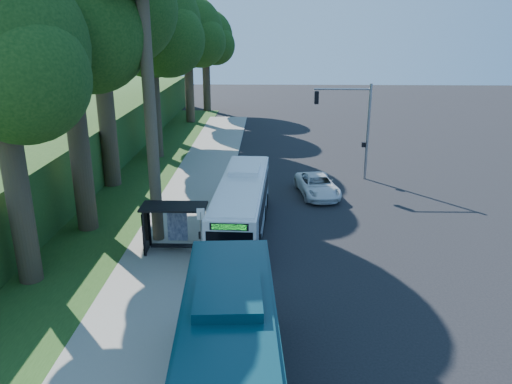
{
  "coord_description": "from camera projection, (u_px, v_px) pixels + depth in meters",
  "views": [
    {
      "loc": [
        -2.4,
        -25.73,
        11.0
      ],
      "look_at": [
        -3.07,
        1.0,
        1.93
      ],
      "focal_mm": 35.0,
      "sensor_mm": 36.0,
      "label": 1
    }
  ],
  "objects": [
    {
      "name": "tree_3",
      "position": [
        148.0,
        12.0,
        47.02
      ],
      "size": [
        10.08,
        9.6,
        17.28
      ],
      "color": "#382B1E",
      "rests_on": "ground"
    },
    {
      "name": "tree_5",
      "position": [
        206.0,
        40.0,
        63.06
      ],
      "size": [
        7.35,
        7.0,
        12.86
      ],
      "color": "#382B1E",
      "rests_on": "ground"
    },
    {
      "name": "traffic_signal_pole",
      "position": [
        354.0,
        120.0,
        35.79
      ],
      "size": [
        4.1,
        0.3,
        7.0
      ],
      "color": "gray",
      "rests_on": "ground"
    },
    {
      "name": "white_bus",
      "position": [
        242.0,
        206.0,
        27.05
      ],
      "size": [
        2.87,
        11.21,
        3.31
      ],
      "rotation": [
        0.0,
        0.0,
        -0.05
      ],
      "color": "white",
      "rests_on": "ground"
    },
    {
      "name": "ground",
      "position": [
        310.0,
        231.0,
        27.84
      ],
      "size": [
        140.0,
        140.0,
        0.0
      ],
      "primitive_type": "plane",
      "color": "black",
      "rests_on": "ground"
    },
    {
      "name": "stop_sign_pole",
      "position": [
        201.0,
        231.0,
        22.56
      ],
      "size": [
        0.35,
        0.06,
        3.17
      ],
      "color": "gray",
      "rests_on": "ground"
    },
    {
      "name": "sidewalk",
      "position": [
        180.0,
        229.0,
        27.99
      ],
      "size": [
        4.5,
        70.0,
        0.12
      ],
      "primitive_type": "cube",
      "color": "gray",
      "rests_on": "ground"
    },
    {
      "name": "grass_verge",
      "position": [
        107.0,
        199.0,
        32.87
      ],
      "size": [
        8.0,
        70.0,
        0.06
      ],
      "primitive_type": "cube",
      "color": "#234719",
      "rests_on": "ground"
    },
    {
      "name": "tree_4",
      "position": [
        188.0,
        35.0,
        55.26
      ],
      "size": [
        8.4,
        8.0,
        14.14
      ],
      "color": "#382B1E",
      "rests_on": "ground"
    },
    {
      "name": "tree_0",
      "position": [
        66.0,
        19.0,
        24.52
      ],
      "size": [
        8.4,
        8.0,
        15.7
      ],
      "color": "#382B1E",
      "rests_on": "ground"
    },
    {
      "name": "pickup",
      "position": [
        317.0,
        185.0,
        33.43
      ],
      "size": [
        3.04,
        5.29,
        1.39
      ],
      "primitive_type": "imported",
      "rotation": [
        0.0,
        0.0,
        0.15
      ],
      "color": "white",
      "rests_on": "ground"
    },
    {
      "name": "red_curb",
      "position": [
        214.0,
        261.0,
        24.15
      ],
      "size": [
        0.25,
        30.0,
        0.13
      ],
      "primitive_type": "cube",
      "color": "maroon",
      "rests_on": "ground"
    },
    {
      "name": "bus_shelter",
      "position": [
        170.0,
        219.0,
        24.72
      ],
      "size": [
        3.2,
        1.51,
        2.55
      ],
      "color": "black",
      "rests_on": "ground"
    },
    {
      "name": "tree_2",
      "position": [
        151.0,
        30.0,
        39.89
      ],
      "size": [
        8.82,
        8.4,
        15.12
      ],
      "color": "#382B1E",
      "rests_on": "ground"
    }
  ]
}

